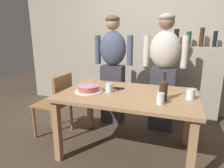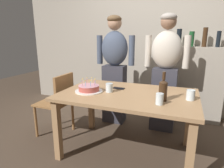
% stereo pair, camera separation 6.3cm
% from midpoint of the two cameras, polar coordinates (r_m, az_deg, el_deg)
% --- Properties ---
extents(ground_plane, '(10.00, 10.00, 0.00)m').
position_cam_midpoint_polar(ground_plane, '(2.47, 5.16, -19.44)').
color(ground_plane, '#47382B').
extents(back_wall, '(5.20, 0.10, 2.60)m').
position_cam_midpoint_polar(back_wall, '(3.57, 12.68, 12.84)').
color(back_wall, '#9E9384').
rests_on(back_wall, ground_plane).
extents(dining_table, '(1.50, 0.96, 0.74)m').
position_cam_midpoint_polar(dining_table, '(2.18, 5.54, -5.21)').
color(dining_table, '#A37A51').
rests_on(dining_table, ground_plane).
extents(birthday_cake, '(0.32, 0.32, 0.15)m').
position_cam_midpoint_polar(birthday_cake, '(2.20, -6.14, -1.40)').
color(birthday_cake, white).
rests_on(birthday_cake, dining_table).
extents(water_glass_near, '(0.08, 0.08, 0.10)m').
position_cam_midpoint_polar(water_glass_near, '(2.17, -0.00, -1.12)').
color(water_glass_near, silver).
rests_on(water_glass_near, dining_table).
extents(water_glass_far, '(0.07, 0.07, 0.11)m').
position_cam_midpoint_polar(water_glass_far, '(1.84, 15.04, -4.37)').
color(water_glass_far, silver).
rests_on(water_glass_far, dining_table).
extents(water_glass_side, '(0.08, 0.08, 0.10)m').
position_cam_midpoint_polar(water_glass_side, '(2.06, 23.33, -3.07)').
color(water_glass_side, silver).
rests_on(water_glass_side, dining_table).
extents(wine_bottle, '(0.08, 0.08, 0.29)m').
position_cam_midpoint_polar(wine_bottle, '(1.94, 15.97, -1.61)').
color(wine_bottle, '#382314').
rests_on(wine_bottle, dining_table).
extents(cell_phone, '(0.15, 0.08, 0.01)m').
position_cam_midpoint_polar(cell_phone, '(2.32, 2.77, -1.29)').
color(cell_phone, black).
rests_on(cell_phone, dining_table).
extents(person_man_bearded, '(0.61, 0.27, 1.66)m').
position_cam_midpoint_polar(person_man_bearded, '(2.96, 1.37, 4.67)').
color(person_man_bearded, '#33333D').
rests_on(person_man_bearded, ground_plane).
extents(person_woman_cardigan, '(0.61, 0.27, 1.66)m').
position_cam_midpoint_polar(person_woman_cardigan, '(2.80, 16.29, 3.55)').
color(person_woman_cardigan, '#33333D').
rests_on(person_woman_cardigan, ground_plane).
extents(dining_chair, '(0.42, 0.42, 0.87)m').
position_cam_midpoint_polar(dining_chair, '(2.70, -14.99, -4.60)').
color(dining_chair, olive).
rests_on(dining_chair, ground_plane).
extents(shelf_cabinet, '(0.88, 0.30, 1.49)m').
position_cam_midpoint_polar(shelf_cabinet, '(3.40, 23.66, 0.23)').
color(shelf_cabinet, '#9E9384').
rests_on(shelf_cabinet, ground_plane).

